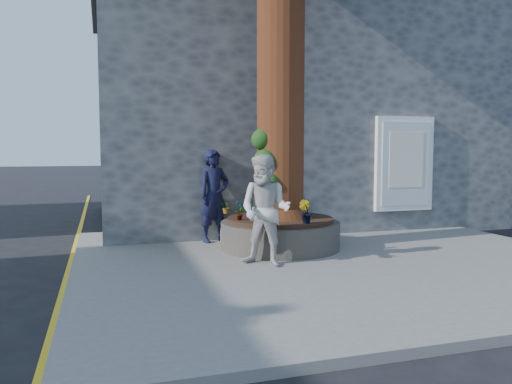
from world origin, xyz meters
name	(u,v)px	position (x,y,z in m)	size (l,w,h in m)	color
ground	(275,284)	(0.00, 0.00, 0.00)	(120.00, 120.00, 0.00)	black
pavement	(336,259)	(1.50, 1.00, 0.06)	(9.00, 8.00, 0.12)	slate
yellow_line	(66,282)	(-3.05, 1.00, 0.00)	(0.10, 30.00, 0.01)	yellow
stone_shop	(275,112)	(2.50, 7.20, 3.16)	(10.30, 8.30, 6.30)	#434548
neighbour_shop	(492,122)	(10.50, 7.20, 3.00)	(6.00, 8.00, 6.00)	#434548
planter	(280,233)	(0.80, 2.00, 0.41)	(2.30, 2.30, 0.60)	black
man	(214,196)	(-0.27, 3.05, 1.08)	(0.70, 0.46, 1.91)	black
woman	(265,210)	(0.07, 0.69, 1.04)	(0.89, 0.70, 1.84)	#BCB8B4
shopping_bag	(226,235)	(-0.05, 2.98, 0.26)	(0.20, 0.12, 0.28)	white
plant_a	(239,210)	(-0.05, 1.88, 0.91)	(0.20, 0.14, 0.38)	gray
plant_b	(305,212)	(0.97, 1.15, 0.93)	(0.23, 0.22, 0.42)	gray
plant_c	(300,209)	(1.21, 2.03, 0.87)	(0.16, 0.16, 0.29)	gray
plant_d	(227,207)	(-0.05, 2.85, 0.86)	(0.25, 0.22, 0.28)	gray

